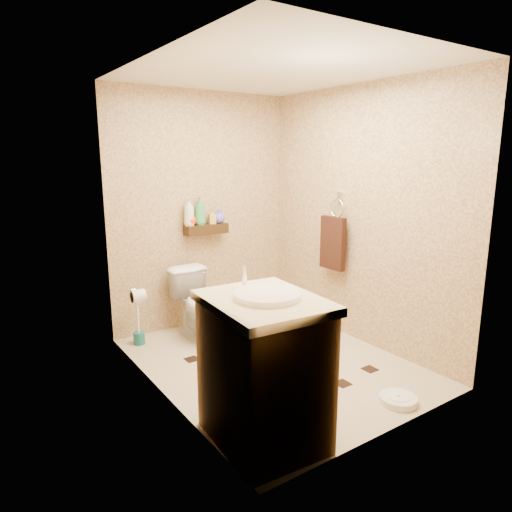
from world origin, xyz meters
TOP-DOWN VIEW (x-y plane):
  - ground at (0.00, 0.00)m, footprint 2.50×2.50m
  - wall_back at (0.00, 1.25)m, footprint 2.00×0.04m
  - wall_front at (0.00, -1.25)m, footprint 2.00×0.04m
  - wall_left at (-1.00, 0.00)m, footprint 0.04×2.50m
  - wall_right at (1.00, 0.00)m, footprint 0.04×2.50m
  - ceiling at (0.00, 0.00)m, footprint 2.00×2.50m
  - wall_shelf at (0.00, 1.17)m, footprint 0.46×0.14m
  - floor_accents at (0.03, -0.03)m, footprint 1.27×1.33m
  - toilet at (-0.26, 0.83)m, footprint 0.41×0.68m
  - vanity at (-0.70, -0.85)m, footprint 0.68×0.81m
  - bathroom_scale at (0.36, -1.06)m, footprint 0.33×0.33m
  - toilet_brush at (-0.82, 1.03)m, footprint 0.11×0.11m
  - towel_ring at (0.91, 0.25)m, footprint 0.12×0.30m
  - toilet_paper at (-0.94, 0.65)m, footprint 0.12×0.11m
  - bottle_a at (-0.19, 1.17)m, footprint 0.13×0.13m
  - bottle_b at (-0.18, 1.17)m, footprint 0.11×0.11m
  - bottle_c at (-0.17, 1.17)m, footprint 0.17×0.17m
  - bottle_d at (-0.07, 1.17)m, footprint 0.15×0.15m
  - bottle_e at (0.07, 1.17)m, footprint 0.08×0.08m
  - bottle_f at (0.15, 1.17)m, footprint 0.14×0.14m

SIDE VIEW (x-z plane):
  - ground at x=0.00m, z-range 0.00..0.00m
  - floor_accents at x=0.03m, z-range 0.00..0.01m
  - bathroom_scale at x=0.36m, z-range 0.00..0.05m
  - toilet_brush at x=-0.82m, z-range -0.07..0.40m
  - toilet at x=-0.26m, z-range 0.00..0.68m
  - vanity at x=-0.70m, z-range -0.06..1.02m
  - toilet_paper at x=-0.94m, z-range 0.54..0.66m
  - towel_ring at x=0.91m, z-range 0.57..1.33m
  - wall_shelf at x=0.00m, z-range 0.97..1.07m
  - bottle_e at x=0.07m, z-range 1.07..1.22m
  - bottle_c at x=-0.17m, z-range 1.07..1.22m
  - bottle_f at x=0.15m, z-range 1.07..1.23m
  - bottle_b at x=-0.18m, z-range 1.07..1.25m
  - wall_back at x=0.00m, z-range 0.00..2.40m
  - wall_front at x=0.00m, z-range 0.00..2.40m
  - wall_left at x=-1.00m, z-range 0.00..2.40m
  - wall_right at x=1.00m, z-range 0.00..2.40m
  - bottle_a at x=-0.19m, z-range 1.07..1.35m
  - bottle_d at x=-0.07m, z-range 1.07..1.35m
  - ceiling at x=0.00m, z-range 2.39..2.41m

